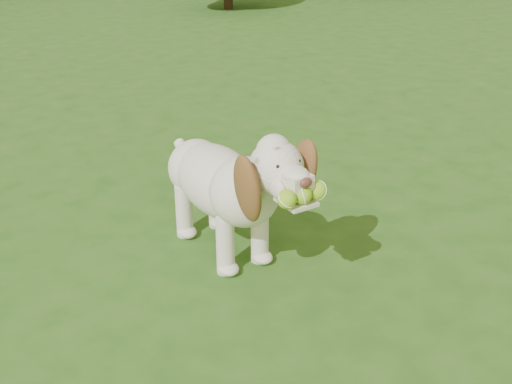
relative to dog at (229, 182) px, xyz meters
name	(u,v)px	position (x,y,z in m)	size (l,w,h in m)	color
ground	(167,316)	(-0.39, -0.37, -0.38)	(80.00, 80.00, 0.00)	#234E16
dog	(229,182)	(0.00, 0.00, 0.00)	(0.53, 1.10, 0.72)	silver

